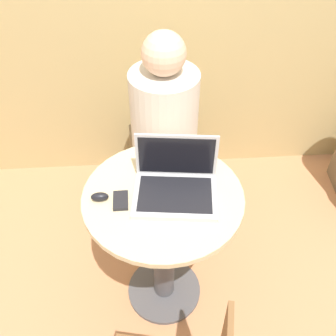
% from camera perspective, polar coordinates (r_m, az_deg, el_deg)
% --- Properties ---
extents(ground_plane, '(12.00, 12.00, 0.00)m').
position_cam_1_polar(ground_plane, '(2.21, -0.55, -17.32)').
color(ground_plane, tan).
extents(round_table, '(0.66, 0.66, 0.76)m').
position_cam_1_polar(round_table, '(1.78, -0.66, -9.24)').
color(round_table, '#4C4C51').
rests_on(round_table, ground_plane).
extents(laptop, '(0.36, 0.28, 0.23)m').
position_cam_1_polar(laptop, '(1.58, 1.10, -2.22)').
color(laptop, '#B7B7BC').
rests_on(laptop, round_table).
extents(cell_phone, '(0.06, 0.10, 0.02)m').
position_cam_1_polar(cell_phone, '(1.57, -6.89, -4.70)').
color(cell_phone, black).
rests_on(cell_phone, round_table).
extents(computer_mouse, '(0.07, 0.04, 0.04)m').
position_cam_1_polar(computer_mouse, '(1.59, -9.89, -4.13)').
color(computer_mouse, black).
rests_on(computer_mouse, round_table).
extents(person_seated, '(0.38, 0.56, 1.19)m').
position_cam_1_polar(person_seated, '(2.23, -0.76, 3.36)').
color(person_seated, brown).
rests_on(person_seated, ground_plane).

